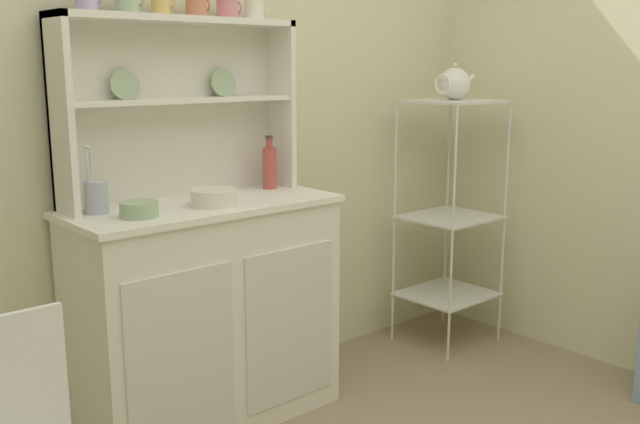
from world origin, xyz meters
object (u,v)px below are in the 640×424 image
(bakers_rack, at_px, (450,202))
(bowl_mixing_large, at_px, (139,209))
(hutch_cabinet, at_px, (207,311))
(jam_bottle, at_px, (270,167))
(utensil_jar, at_px, (96,196))
(hutch_shelf_unit, at_px, (176,94))
(porcelain_teapot, at_px, (454,84))

(bakers_rack, xyz_separation_m, bowl_mixing_large, (-1.63, 0.00, 0.18))
(hutch_cabinet, distance_m, bakers_rack, 1.36)
(jam_bottle, xyz_separation_m, utensil_jar, (-0.74, -0.01, -0.03))
(bakers_rack, distance_m, jam_bottle, 1.01)
(utensil_jar, bearing_deg, bakers_rack, -5.14)
(hutch_cabinet, bearing_deg, hutch_shelf_unit, 90.00)
(hutch_shelf_unit, height_order, jam_bottle, hutch_shelf_unit)
(jam_bottle, height_order, porcelain_teapot, porcelain_teapot)
(hutch_cabinet, distance_m, porcelain_teapot, 1.57)
(bowl_mixing_large, relative_size, porcelain_teapot, 0.53)
(bakers_rack, xyz_separation_m, jam_bottle, (-0.96, 0.16, 0.25))
(hutch_cabinet, relative_size, utensil_jar, 4.28)
(porcelain_teapot, bearing_deg, bakers_rack, -0.00)
(utensil_jar, bearing_deg, bowl_mixing_large, -62.61)
(utensil_jar, height_order, porcelain_teapot, porcelain_teapot)
(bowl_mixing_large, distance_m, porcelain_teapot, 1.67)
(porcelain_teapot, bearing_deg, jam_bottle, 170.48)
(hutch_cabinet, height_order, jam_bottle, jam_bottle)
(bowl_mixing_large, distance_m, utensil_jar, 0.17)
(bakers_rack, height_order, bowl_mixing_large, bakers_rack)
(jam_bottle, distance_m, porcelain_teapot, 1.03)
(hutch_shelf_unit, bearing_deg, porcelain_teapot, -10.12)
(hutch_cabinet, xyz_separation_m, porcelain_teapot, (1.33, -0.08, 0.83))
(bakers_rack, relative_size, bowl_mixing_large, 9.31)
(bakers_rack, bearing_deg, hutch_shelf_unit, 169.89)
(bowl_mixing_large, height_order, porcelain_teapot, porcelain_teapot)
(hutch_shelf_unit, distance_m, porcelain_teapot, 1.35)
(bowl_mixing_large, distance_m, jam_bottle, 0.68)
(bowl_mixing_large, bearing_deg, bakers_rack, -0.06)
(hutch_cabinet, height_order, utensil_jar, utensil_jar)
(hutch_shelf_unit, xyz_separation_m, bowl_mixing_large, (-0.29, -0.24, -0.36))
(utensil_jar, xyz_separation_m, porcelain_teapot, (1.70, -0.15, 0.35))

